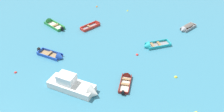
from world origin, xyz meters
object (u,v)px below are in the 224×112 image
at_px(rowboat_green_foreground_center, 50,23).
at_px(mooring_buoy_trailing, 128,11).
at_px(rowboat_grey_back_row_left, 186,28).
at_px(motor_launch_white_near_right, 75,86).
at_px(mooring_buoy_between_boats_right, 97,7).
at_px(mooring_buoy_central, 16,73).
at_px(mooring_buoy_near_foreground, 137,55).
at_px(mooring_buoy_outer_edge, 176,77).
at_px(rowboat_red_cluster_outer, 95,25).
at_px(rowboat_blue_far_back, 55,56).
at_px(rowboat_maroon_back_row_right, 126,79).
at_px(rowboat_turquoise_outer_right, 151,46).

bearing_deg(rowboat_green_foreground_center, mooring_buoy_trailing, 35.52).
xyz_separation_m(rowboat_grey_back_row_left, motor_launch_white_near_right, (-12.19, -17.57, 0.31)).
bearing_deg(rowboat_green_foreground_center, mooring_buoy_between_boats_right, 56.94).
bearing_deg(mooring_buoy_central, rowboat_green_foreground_center, 96.67).
distance_m(mooring_buoy_between_boats_right, mooring_buoy_near_foreground, 16.84).
height_order(mooring_buoy_central, mooring_buoy_outer_edge, mooring_buoy_outer_edge).
relative_size(rowboat_red_cluster_outer, rowboat_blue_far_back, 0.88).
height_order(rowboat_maroon_back_row_right, mooring_buoy_between_boats_right, rowboat_maroon_back_row_right).
relative_size(mooring_buoy_trailing, mooring_buoy_central, 0.88).
xyz_separation_m(rowboat_blue_far_back, mooring_buoy_outer_edge, (16.11, 0.01, -0.20)).
xyz_separation_m(rowboat_grey_back_row_left, rowboat_red_cluster_outer, (-14.75, -2.59, -0.12)).
bearing_deg(mooring_buoy_outer_edge, rowboat_maroon_back_row_right, -161.19).
bearing_deg(mooring_buoy_trailing, mooring_buoy_outer_edge, -60.14).
bearing_deg(mooring_buoy_between_boats_right, mooring_buoy_central, -100.72).
bearing_deg(rowboat_maroon_back_row_right, rowboat_green_foreground_center, 145.77).
bearing_deg(mooring_buoy_trailing, rowboat_red_cluster_outer, -121.27).
bearing_deg(rowboat_red_cluster_outer, rowboat_green_foreground_center, -169.43).
xyz_separation_m(rowboat_red_cluster_outer, motor_launch_white_near_right, (2.56, -14.99, 0.43)).
bearing_deg(mooring_buoy_between_boats_right, rowboat_maroon_back_row_right, -62.51).
distance_m(mooring_buoy_trailing, mooring_buoy_outer_edge, 19.16).
bearing_deg(rowboat_turquoise_outer_right, mooring_buoy_between_boats_right, 137.09).
xyz_separation_m(mooring_buoy_between_boats_right, mooring_buoy_central, (-3.99, -21.07, 0.00)).
relative_size(rowboat_grey_back_row_left, motor_launch_white_near_right, 0.54).
distance_m(rowboat_red_cluster_outer, mooring_buoy_outer_edge, 16.82).
distance_m(mooring_buoy_central, mooring_buoy_outer_edge, 20.03).
xyz_separation_m(motor_launch_white_near_right, mooring_buoy_trailing, (1.60, 21.84, -0.62)).
relative_size(rowboat_blue_far_back, motor_launch_white_near_right, 0.67).
bearing_deg(rowboat_red_cluster_outer, mooring_buoy_between_boats_right, 105.01).
height_order(rowboat_grey_back_row_left, mooring_buoy_between_boats_right, rowboat_grey_back_row_left).
xyz_separation_m(rowboat_green_foreground_center, rowboat_grey_back_row_left, (22.11, 3.96, 0.12)).
relative_size(rowboat_maroon_back_row_right, mooring_buoy_trailing, 12.23).
bearing_deg(mooring_buoy_between_boats_right, rowboat_blue_far_back, -91.79).
relative_size(rowboat_green_foreground_center, mooring_buoy_central, 12.88).
xyz_separation_m(rowboat_turquoise_outer_right, rowboat_grey_back_row_left, (4.88, 6.48, 0.13)).
relative_size(mooring_buoy_between_boats_right, mooring_buoy_near_foreground, 0.93).
relative_size(rowboat_green_foreground_center, mooring_buoy_trailing, 14.59).
bearing_deg(rowboat_blue_far_back, mooring_buoy_central, -129.10).
bearing_deg(motor_launch_white_near_right, mooring_buoy_central, 173.57).
bearing_deg(rowboat_grey_back_row_left, mooring_buoy_between_boats_right, 165.03).
bearing_deg(rowboat_green_foreground_center, mooring_buoy_central, -83.33).
height_order(rowboat_green_foreground_center, motor_launch_white_near_right, motor_launch_white_near_right).
bearing_deg(rowboat_blue_far_back, mooring_buoy_trailing, 68.43).
distance_m(rowboat_grey_back_row_left, mooring_buoy_outer_edge, 12.40).
relative_size(rowboat_green_foreground_center, rowboat_turquoise_outer_right, 1.10).
bearing_deg(rowboat_red_cluster_outer, mooring_buoy_central, -112.72).
height_order(motor_launch_white_near_right, mooring_buoy_trailing, motor_launch_white_near_right).
xyz_separation_m(rowboat_blue_far_back, mooring_buoy_trailing, (6.57, 16.62, -0.20)).
xyz_separation_m(mooring_buoy_between_boats_right, mooring_buoy_outer_edge, (15.58, -16.80, 0.00)).
xyz_separation_m(mooring_buoy_between_boats_right, mooring_buoy_trailing, (6.04, -0.19, 0.00)).
height_order(rowboat_maroon_back_row_right, rowboat_grey_back_row_left, rowboat_grey_back_row_left).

